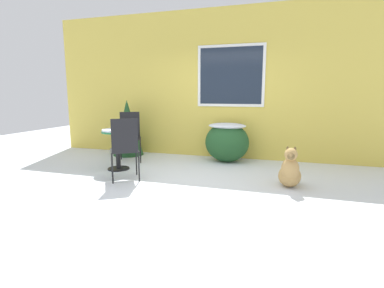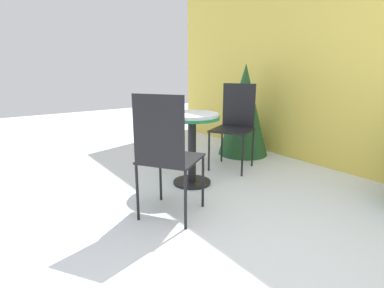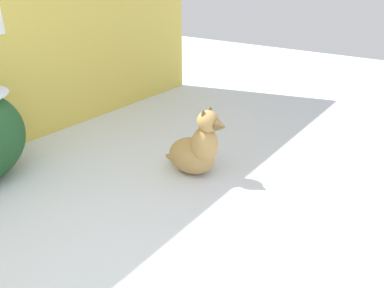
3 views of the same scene
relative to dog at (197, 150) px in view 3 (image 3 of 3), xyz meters
The scene contains 1 object.
dog is the anchor object (origin of this frame).
Camera 3 is at (-0.79, -1.55, 1.75)m, focal length 35.00 mm.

